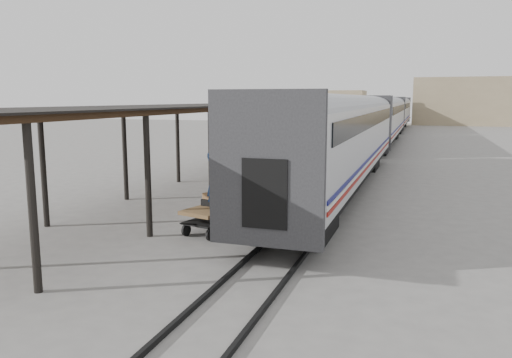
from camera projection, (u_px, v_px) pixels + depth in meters
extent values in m
plane|color=slate|center=(212.00, 225.00, 17.68)|extent=(160.00, 160.00, 0.00)
cube|color=silver|center=(340.00, 138.00, 23.76)|extent=(3.00, 24.00, 2.90)
cube|color=#28282B|center=(266.00, 172.00, 12.62)|extent=(3.04, 0.22, 3.50)
cube|color=black|center=(309.00, 118.00, 24.09)|extent=(0.04, 22.08, 0.65)
cube|color=black|center=(339.00, 173.00, 24.03)|extent=(2.55, 23.04, 0.50)
cube|color=silver|center=(383.00, 118.00, 48.10)|extent=(3.00, 24.00, 2.90)
cube|color=#28282B|center=(370.00, 124.00, 36.96)|extent=(3.04, 0.22, 3.50)
cube|color=black|center=(367.00, 108.00, 48.44)|extent=(0.04, 22.08, 0.65)
cube|color=black|center=(382.00, 136.00, 48.37)|extent=(2.55, 23.04, 0.50)
cube|color=silver|center=(397.00, 112.00, 72.45)|extent=(3.00, 24.00, 2.90)
cube|color=#28282B|center=(392.00, 114.00, 61.31)|extent=(3.04, 0.22, 3.50)
cube|color=black|center=(386.00, 105.00, 72.78)|extent=(0.04, 22.08, 0.65)
cube|color=black|center=(396.00, 123.00, 72.72)|extent=(2.55, 23.04, 0.50)
cube|color=black|center=(260.00, 169.00, 16.26)|extent=(0.50, 1.70, 2.00)
imported|color=white|center=(260.00, 174.00, 16.29)|extent=(0.72, 0.89, 1.72)
cube|color=olive|center=(247.00, 192.00, 16.37)|extent=(0.57, 0.25, 0.42)
cube|color=#422B19|center=(291.00, 104.00, 40.58)|extent=(4.60, 64.00, 0.18)
cube|color=black|center=(291.00, 103.00, 40.57)|extent=(4.90, 64.30, 0.06)
cylinder|color=black|center=(267.00, 128.00, 41.54)|extent=(0.20, 0.20, 4.00)
cylinder|color=black|center=(332.00, 116.00, 70.57)|extent=(0.20, 0.20, 4.00)
cylinder|color=black|center=(32.00, 208.00, 11.24)|extent=(0.20, 0.20, 4.00)
cylinder|color=black|center=(315.00, 129.00, 40.26)|extent=(0.20, 0.20, 4.00)
cylinder|color=black|center=(361.00, 117.00, 69.29)|extent=(0.20, 0.20, 4.00)
cube|color=black|center=(374.00, 144.00, 48.73)|extent=(0.10, 150.00, 0.12)
cube|color=black|center=(390.00, 144.00, 48.28)|extent=(0.10, 150.00, 0.12)
cube|color=tan|center=(468.00, 101.00, 85.70)|extent=(18.00, 10.00, 8.00)
cube|color=tan|center=(333.00, 106.00, 97.12)|extent=(12.00, 8.00, 6.00)
cube|color=brown|center=(216.00, 209.00, 16.67)|extent=(1.82, 2.64, 0.12)
cube|color=black|center=(216.00, 219.00, 16.73)|extent=(1.69, 2.52, 0.06)
cylinder|color=black|center=(186.00, 230.00, 16.25)|extent=(0.18, 0.41, 0.40)
cylinder|color=black|center=(210.00, 234.00, 15.71)|extent=(0.18, 0.41, 0.40)
cylinder|color=black|center=(221.00, 218.00, 17.82)|extent=(0.18, 0.41, 0.40)
cylinder|color=black|center=(244.00, 222.00, 17.28)|extent=(0.18, 0.41, 0.40)
cube|color=#3D3D40|center=(219.00, 200.00, 17.25)|extent=(0.68, 0.55, 0.20)
cube|color=olive|center=(234.00, 201.00, 17.07)|extent=(0.68, 0.61, 0.20)
cube|color=black|center=(211.00, 202.00, 16.85)|extent=(0.64, 0.49, 0.23)
cube|color=brown|center=(223.00, 204.00, 16.64)|extent=(0.51, 0.40, 0.17)
cube|color=brown|center=(220.00, 195.00, 17.08)|extent=(0.57, 0.46, 0.18)
cube|color=olive|center=(211.00, 196.00, 16.79)|extent=(0.55, 0.46, 0.19)
cube|color=#3D3D40|center=(220.00, 189.00, 17.11)|extent=(0.46, 0.37, 0.15)
cube|color=black|center=(224.00, 200.00, 16.61)|extent=(0.45, 0.38, 0.14)
cube|color=maroon|center=(271.00, 155.00, 34.98)|extent=(1.10, 1.51, 0.82)
cube|color=maroon|center=(271.00, 147.00, 35.25)|extent=(0.87, 0.70, 0.32)
cylinder|color=black|center=(265.00, 161.00, 34.58)|extent=(0.18, 0.34, 0.33)
cylinder|color=black|center=(276.00, 161.00, 34.50)|extent=(0.18, 0.34, 0.33)
cylinder|color=black|center=(266.00, 159.00, 35.57)|extent=(0.18, 0.34, 0.33)
cylinder|color=black|center=(277.00, 159.00, 35.49)|extent=(0.18, 0.34, 0.33)
imported|color=navy|center=(215.00, 182.00, 15.82)|extent=(0.53, 0.74, 1.92)
imported|color=black|center=(286.00, 151.00, 34.51)|extent=(1.11, 0.71, 1.76)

